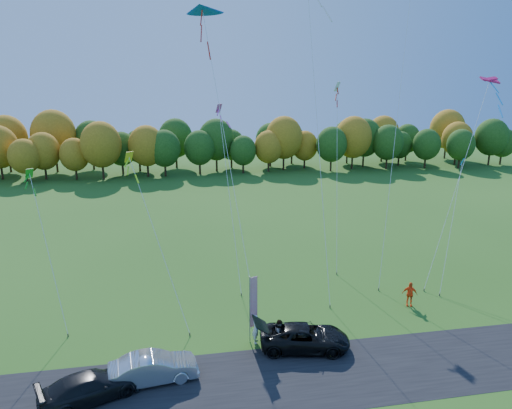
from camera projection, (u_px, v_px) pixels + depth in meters
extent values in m
plane|color=#255316|center=(273.00, 338.00, 28.11)|extent=(160.00, 160.00, 0.00)
cube|color=black|center=(289.00, 378.00, 24.30)|extent=(90.00, 6.00, 0.01)
imported|color=black|center=(305.00, 337.00, 26.87)|extent=(5.64, 3.41, 1.46)
imported|color=silver|center=(154.00, 368.00, 23.89)|extent=(4.77, 2.20, 1.52)
imported|color=black|center=(90.00, 387.00, 22.50)|extent=(5.26, 3.77, 1.41)
imported|color=silver|center=(256.00, 329.00, 27.46)|extent=(0.56, 0.74, 1.81)
imported|color=gray|center=(280.00, 333.00, 27.12)|extent=(1.03, 1.04, 1.69)
imported|color=#F95217|center=(410.00, 294.00, 32.10)|extent=(1.12, 0.80, 1.76)
cylinder|color=#999999|center=(250.00, 310.00, 27.17)|extent=(0.06, 0.06, 4.30)
cube|color=red|center=(254.00, 302.00, 27.20)|extent=(0.50, 0.24, 3.22)
cube|color=navy|center=(253.00, 284.00, 26.93)|extent=(0.50, 0.23, 0.84)
cylinder|color=#4C3F33|center=(255.00, 309.00, 31.59)|extent=(0.08, 0.08, 0.20)
cone|color=#0B49A4|center=(202.00, 9.00, 36.77)|extent=(3.23, 2.47, 3.53)
cylinder|color=#4C3F33|center=(379.00, 289.00, 34.66)|extent=(0.08, 0.08, 0.20)
cylinder|color=#4C3F33|center=(330.00, 306.00, 31.95)|extent=(0.08, 0.08, 0.20)
cylinder|color=#4C3F33|center=(424.00, 290.00, 34.56)|extent=(0.08, 0.08, 0.20)
cube|color=#D7175C|center=(490.00, 80.00, 37.25)|extent=(3.36, 1.17, 1.27)
cylinder|color=#4C3F33|center=(190.00, 334.00, 28.39)|extent=(0.08, 0.08, 0.20)
cube|color=gold|center=(129.00, 157.00, 29.61)|extent=(1.20, 1.20, 1.42)
cylinder|color=#4C3F33|center=(68.00, 335.00, 28.28)|extent=(0.08, 0.08, 0.20)
cube|color=#209418|center=(29.00, 173.00, 29.28)|extent=(1.06, 1.06, 1.26)
cylinder|color=#4C3F33|center=(337.00, 273.00, 37.60)|extent=(0.08, 0.08, 0.20)
cube|color=white|center=(337.00, 87.00, 39.77)|extent=(1.39, 1.39, 1.65)
cylinder|color=#4C3F33|center=(241.00, 294.00, 33.79)|extent=(0.08, 0.08, 0.20)
cube|color=#C4417F|center=(219.00, 108.00, 36.93)|extent=(1.20, 1.20, 1.42)
cylinder|color=#4C3F33|center=(440.00, 295.00, 33.76)|extent=(0.08, 0.08, 0.20)
cube|color=#0D73BA|center=(462.00, 162.00, 36.86)|extent=(0.87, 0.87, 1.02)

